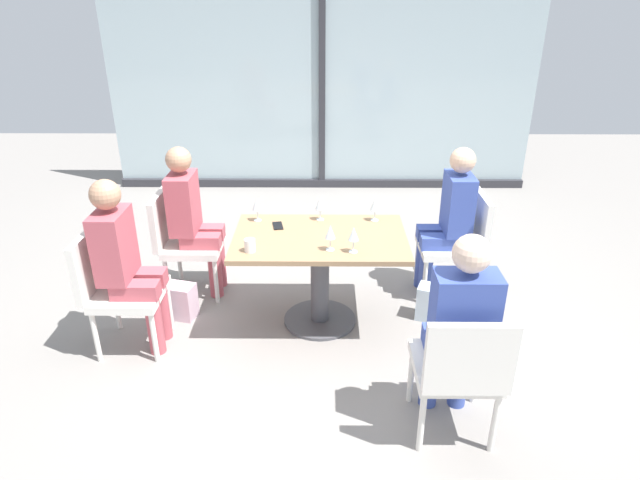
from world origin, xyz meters
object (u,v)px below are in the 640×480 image
person_far_left (192,215)px  handbag_0 (437,304)px  chair_far_right (460,238)px  wine_glass_4 (354,234)px  person_front_right (459,324)px  dining_table_main (320,260)px  chair_front_right (460,367)px  chair_far_left (181,237)px  wine_glass_3 (320,204)px  chair_side_end (114,285)px  coffee_cup (250,245)px  wine_glass_1 (375,205)px  wine_glass_0 (330,232)px  cell_phone_on_table (278,226)px  person_side_end (125,258)px  wine_glass_2 (257,205)px  person_far_right (449,215)px  handbag_1 (176,300)px

person_far_left → handbag_0: size_ratio=4.20×
chair_far_right → wine_glass_4: bearing=-141.3°
person_far_left → person_front_right: same height
dining_table_main → chair_front_right: chair_front_right is taller
person_front_right → person_far_left: bearing=139.2°
chair_far_left → wine_glass_3: (1.15, -0.17, 0.37)m
chair_side_end → wine_glass_3: wine_glass_3 is taller
coffee_cup → wine_glass_1: bearing=31.6°
chair_front_right → wine_glass_0: size_ratio=4.70×
person_far_left → wine_glass_3: (1.04, -0.17, 0.16)m
wine_glass_3 → handbag_0: size_ratio=0.62×
wine_glass_0 → wine_glass_3: size_ratio=1.00×
wine_glass_0 → cell_phone_on_table: (-0.39, 0.41, -0.13)m
chair_far_right → wine_glass_4: size_ratio=4.70×
wine_glass_4 → chair_side_end: bearing=-178.3°
person_side_end → wine_glass_2: (0.83, 0.60, 0.16)m
wine_glass_2 → handbag_0: 1.59m
chair_front_right → handbag_0: bearing=83.6°
wine_glass_0 → wine_glass_2: bearing=137.3°
dining_table_main → person_far_right: person_far_right is taller
person_far_right → person_far_left: 2.08m
chair_far_left → wine_glass_0: 1.46m
coffee_cup → handbag_0: size_ratio=0.30×
person_far_right → person_far_left: same height
chair_front_right → wine_glass_3: 1.73m
wine_glass_4 → wine_glass_2: bearing=142.6°
person_far_right → wine_glass_1: size_ratio=6.81×
chair_side_end → dining_table_main: bearing=12.4°
handbag_1 → chair_far_left: bearing=107.7°
dining_table_main → person_side_end: 1.37m
chair_front_right → chair_side_end: bearing=158.1°
person_far_right → wine_glass_0: size_ratio=6.81×
person_front_right → cell_phone_on_table: 1.67m
wine_glass_1 → person_far_right: bearing=16.3°
chair_front_right → person_far_right: 1.70m
cell_phone_on_table → coffee_cup: bearing=-120.1°
wine_glass_2 → handbag_1: (-0.64, -0.22, -0.72)m
wine_glass_3 → chair_side_end: bearing=-156.6°
person_side_end → wine_glass_3: size_ratio=6.81×
chair_front_right → wine_glass_2: 1.97m
person_far_right → cell_phone_on_table: 1.39m
person_front_right → handbag_1: size_ratio=4.20×
person_side_end → cell_phone_on_table: 1.11m
chair_front_right → person_front_right: bearing=90.0°
chair_far_right → wine_glass_1: (-0.73, -0.18, 0.37)m
person_far_left → chair_far_right: bearing=0.0°
wine_glass_3 → person_front_right: bearing=-61.0°
person_far_left → person_far_right: bearing=0.0°
coffee_cup → chair_far_left: bearing=132.6°
wine_glass_4 → person_side_end: bearing=-178.1°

